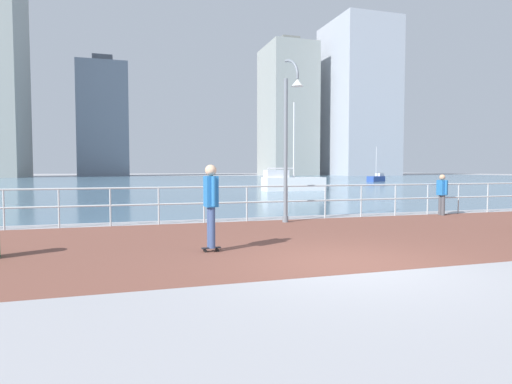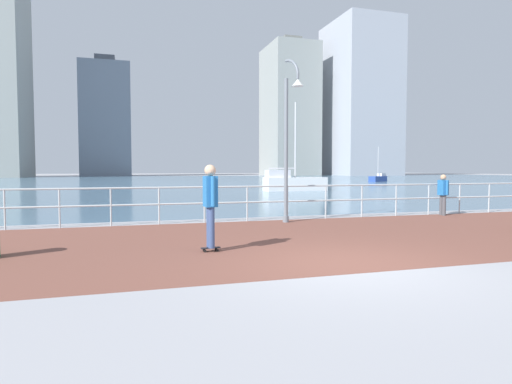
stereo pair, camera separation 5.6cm
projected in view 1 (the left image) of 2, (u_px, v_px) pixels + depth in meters
ground at (161, 185)px, 45.91m from camera, size 220.00×220.00×0.00m
brick_paving at (287, 238)px, 10.58m from camera, size 28.00×7.28×0.01m
harbor_water at (154, 182)px, 57.00m from camera, size 180.00×88.00×0.00m
waterfront_railing at (247, 197)px, 14.01m from camera, size 25.25×0.06×1.16m
lamppost at (289, 133)px, 13.52m from camera, size 0.46×0.79×5.13m
skateboarder at (211, 199)px, 8.85m from camera, size 0.41×0.55×1.79m
bystander at (442, 192)px, 15.82m from camera, size 0.27×0.56×1.50m
sailboat_teal at (292, 182)px, 33.43m from camera, size 4.86×1.56×6.80m
sailboat_gray at (376, 178)px, 57.53m from camera, size 3.34×2.52×4.60m
tower_steel at (104, 120)px, 101.54m from camera, size 11.11×12.34×27.84m
tower_slate at (358, 99)px, 110.26m from camera, size 14.89×17.91×40.47m
tower_glass at (287, 111)px, 111.39m from camera, size 11.57×15.13×34.87m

